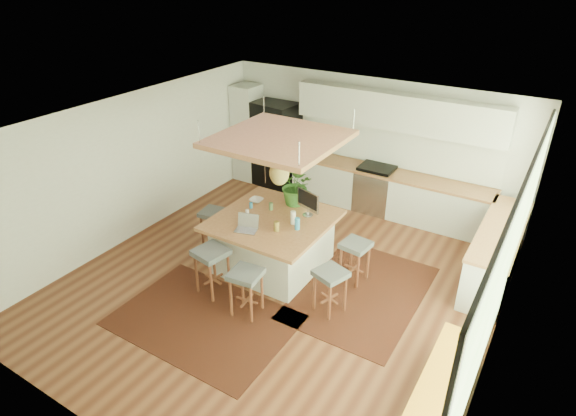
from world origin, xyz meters
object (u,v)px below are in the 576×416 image
Objects in this scene: stool_right_back at (354,262)px; laptop at (246,224)px; stool_near_left at (213,274)px; stool_left_side at (214,228)px; island_plant at (296,190)px; monitor at (308,202)px; island at (273,242)px; fridge at (276,147)px; stool_right_front at (330,291)px; microwave at (312,149)px; stool_near_right at (247,294)px.

stool_right_back is 1.96× the size of laptop.
stool_near_left reaches higher than stool_left_side.
stool_near_left is 0.94m from laptop.
stool_left_side is 1.75m from island_plant.
stool_right_back is at bearing 13.38° from monitor.
stool_left_side is at bearing -172.87° from stool_right_back.
stool_near_left is 1.12× the size of stool_left_side.
stool_near_left is at bearing -109.72° from island.
fridge is 2.72× the size of stool_right_front.
stool_right_front is 4.09m from microwave.
monitor is at bearing 86.88° from stool_near_right.
stool_near_left is at bearing 170.11° from stool_near_right.
stool_right_front is (1.03, 0.70, 0.00)m from stool_near_right.
stool_near_left is 1.95m from monitor.
stool_near_right is 1.04× the size of stool_right_back.
stool_near_left is 2.04m from island_plant.
microwave is (-0.40, 3.94, 0.74)m from stool_near_left.
island_plant is (-1.32, 1.23, 0.86)m from stool_right_front.
stool_near_right is (0.75, -0.13, 0.00)m from stool_near_left.
laptop is 0.50× the size of island_plant.
island reaches higher than stool_right_front.
stool_right_back is 2.70m from stool_left_side.
island_plant is (0.21, 1.21, 0.17)m from laptop.
monitor is (0.59, 0.96, 0.14)m from laptop.
island is 1.00m from island_plant.
island is at bearing -119.79° from monitor.
stool_near_right is at bearing -75.61° from monitor.
stool_right_front reaches higher than stool_left_side.
island is at bearing -95.52° from island_plant.
stool_near_right is at bearing -55.44° from fridge.
stool_near_left is 2.16× the size of laptop.
fridge is 2.76× the size of stool_left_side.
monitor is 0.45m from island_plant.
stool_near_left reaches higher than stool_near_right.
stool_near_right is 1.90m from stool_right_back.
laptop reaches higher than island.
island is 2.55× the size of stool_right_back.
monitor is (1.75, 0.40, 0.83)m from stool_left_side.
monitor is at bearing 175.86° from stool_right_back.
microwave is (-0.66, 3.36, 0.04)m from laptop.
stool_left_side is 1.98m from monitor.
stool_right_back is at bearing 7.13° from stool_left_side.
stool_right_front is at bearing -75.80° from microwave.
stool_right_back is (1.02, 1.60, 0.00)m from stool_near_right.
microwave is (-2.18, 2.47, 0.74)m from stool_right_back.
monitor reaches higher than stool_right_front.
fridge is at bearing 149.45° from monitor.
stool_right_back is 1.89m from laptop.
island is at bearing 105.31° from stool_near_right.
monitor is at bearing 42.69° from island.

